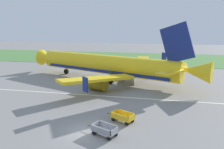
{
  "coord_description": "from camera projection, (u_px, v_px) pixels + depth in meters",
  "views": [
    {
      "loc": [
        7.06,
        -20.3,
        10.82
      ],
      "look_at": [
        -0.19,
        14.86,
        2.8
      ],
      "focal_mm": 36.05,
      "sensor_mm": 36.0,
      "label": 1
    }
  ],
  "objects": [
    {
      "name": "baggage_cart_second_in_row",
      "position": [
        123.0,
        117.0,
        25.45
      ],
      "size": [
        3.5,
        2.38,
        1.07
      ],
      "color": "gold",
      "rests_on": "ground"
    },
    {
      "name": "apron_stripe",
      "position": [
        109.0,
        96.0,
        34.53
      ],
      "size": [
        120.0,
        0.36,
        0.01
      ],
      "primitive_type": "cube",
      "color": "silver",
      "rests_on": "ground"
    },
    {
      "name": "baggage_cart_nearest",
      "position": [
        105.0,
        130.0,
        22.29
      ],
      "size": [
        3.53,
        2.33,
        1.07
      ],
      "color": "gray",
      "rests_on": "ground"
    },
    {
      "name": "grass_strip",
      "position": [
        136.0,
        58.0,
        73.37
      ],
      "size": [
        220.0,
        28.0,
        0.06
      ],
      "primitive_type": "cube",
      "color": "#518442",
      "rests_on": "ground"
    },
    {
      "name": "ground_plane",
      "position": [
        85.0,
        132.0,
        23.16
      ],
      "size": [
        220.0,
        220.0,
        0.0
      ],
      "primitive_type": "plane",
      "color": "gray"
    },
    {
      "name": "airplane",
      "position": [
        110.0,
        65.0,
        43.6
      ],
      "size": [
        36.44,
        29.67,
        11.34
      ],
      "color": "yellow",
      "rests_on": "ground"
    }
  ]
}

